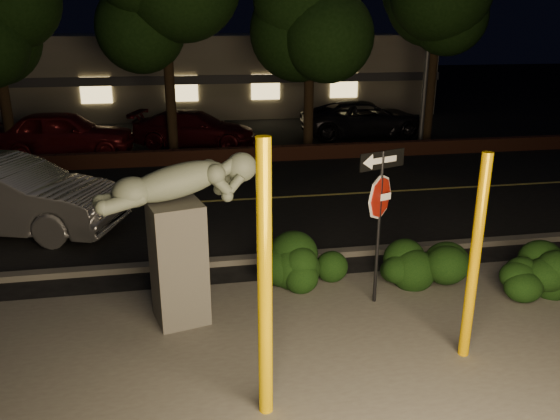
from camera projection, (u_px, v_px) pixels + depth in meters
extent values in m
plane|color=black|center=(252.00, 171.00, 17.64)|extent=(90.00, 90.00, 0.00)
cube|color=#4C4944|center=(359.00, 373.00, 7.39)|extent=(14.00, 6.00, 0.02)
cube|color=black|center=(267.00, 198.00, 14.84)|extent=(80.00, 8.00, 0.01)
cube|color=#C7B74F|center=(267.00, 198.00, 14.84)|extent=(80.00, 0.12, 0.00)
cube|color=#4C4944|center=(298.00, 256.00, 11.00)|extent=(80.00, 0.25, 0.12)
cube|color=#4C2418|center=(247.00, 155.00, 18.77)|extent=(40.00, 0.35, 0.50)
cube|color=black|center=(232.00, 132.00, 24.16)|extent=(40.00, 12.00, 0.01)
cube|color=#6F6B58|center=(217.00, 71.00, 30.97)|extent=(22.00, 10.00, 4.00)
cube|color=#333338|center=(225.00, 79.00, 26.22)|extent=(22.00, 0.20, 0.40)
cube|color=#FFD87F|center=(96.00, 90.00, 25.38)|extent=(1.40, 0.08, 1.20)
cube|color=#FFD87F|center=(183.00, 89.00, 26.06)|extent=(1.40, 0.08, 1.20)
cube|color=#FFD87F|center=(266.00, 87.00, 26.73)|extent=(1.40, 0.08, 1.20)
cube|color=#FFD87F|center=(344.00, 85.00, 27.41)|extent=(1.40, 0.08, 1.20)
cylinder|color=black|center=(6.00, 106.00, 18.48)|extent=(0.36, 0.36, 3.75)
cylinder|color=black|center=(170.00, 94.00, 19.51)|extent=(0.36, 0.36, 4.25)
cylinder|color=black|center=(309.00, 96.00, 20.03)|extent=(0.36, 0.36, 4.00)
cylinder|color=black|center=(430.00, 93.00, 21.35)|extent=(0.36, 0.36, 3.90)
cylinder|color=#FFC401|center=(265.00, 286.00, 6.12)|extent=(0.17, 0.17, 3.40)
cylinder|color=#ECAB00|center=(475.00, 260.00, 7.33)|extent=(0.15, 0.15, 2.96)
cylinder|color=black|center=(378.00, 230.00, 8.87)|extent=(0.06, 0.06, 2.62)
cube|color=white|center=(380.00, 197.00, 8.69)|extent=(0.38, 0.17, 0.11)
cube|color=black|center=(383.00, 160.00, 8.50)|extent=(0.84, 0.34, 0.28)
cube|color=white|center=(383.00, 160.00, 8.50)|extent=(0.53, 0.22, 0.11)
cube|color=#4C4944|center=(178.00, 263.00, 8.43)|extent=(0.93, 0.93, 1.97)
sphere|color=slate|center=(241.00, 167.00, 8.39)|extent=(0.46, 0.46, 0.46)
ellipsoid|color=black|center=(303.00, 259.00, 9.75)|extent=(2.11, 1.44, 1.00)
ellipsoid|color=black|center=(425.00, 259.00, 9.74)|extent=(1.79, 1.41, 1.04)
ellipsoid|color=black|center=(529.00, 271.00, 9.44)|extent=(1.30, 0.83, 0.89)
cylinder|color=#46474B|center=(430.00, 17.00, 20.07)|extent=(0.19, 0.19, 9.49)
imported|color=silver|center=(6.00, 196.00, 12.21)|extent=(5.44, 3.32, 1.69)
imported|color=maroon|center=(64.00, 133.00, 19.47)|extent=(4.91, 2.25, 1.63)
imported|color=#3A090F|center=(195.00, 129.00, 20.99)|extent=(5.09, 3.13, 1.38)
imported|color=black|center=(366.00, 119.00, 22.79)|extent=(5.43, 2.63, 1.49)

